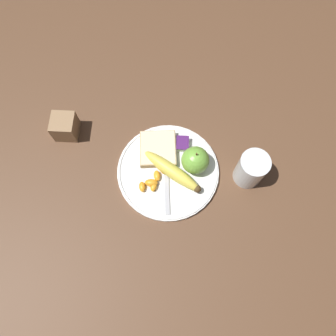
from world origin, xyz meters
The scene contains 14 objects.
ground_plane centered at (0.00, 0.00, 0.00)m, with size 3.00×3.00×0.00m, color brown.
plate centered at (0.00, 0.00, 0.01)m, with size 0.27×0.27×0.01m.
juice_glass centered at (0.00, 0.21, 0.05)m, with size 0.07×0.07×0.10m.
apple centered at (-0.02, 0.07, 0.05)m, with size 0.07×0.07×0.08m.
banana centered at (0.01, 0.01, 0.03)m, with size 0.13×0.17×0.04m.
bread_slice centered at (-0.06, -0.03, 0.02)m, with size 0.11×0.10×0.02m.
fork centered at (0.01, 0.00, 0.01)m, with size 0.18×0.03×0.00m.
jam_packet centered at (-0.07, 0.04, 0.02)m, with size 0.04×0.03×0.02m.
orange_segment_0 centered at (0.05, -0.03, 0.02)m, with size 0.03×0.02×0.01m.
orange_segment_1 centered at (0.00, -0.01, 0.02)m, with size 0.04×0.03×0.02m.
orange_segment_2 centered at (0.04, -0.04, 0.02)m, with size 0.02×0.03×0.02m.
orange_segment_3 centered at (0.05, -0.06, 0.02)m, with size 0.03×0.02×0.02m.
orange_segment_4 centered at (0.02, -0.03, 0.02)m, with size 0.03×0.02×0.02m.
condiment_caddy centered at (-0.11, -0.28, 0.03)m, with size 0.06×0.06×0.07m.
Camera 1 is at (0.29, 0.01, 0.82)m, focal length 35.00 mm.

